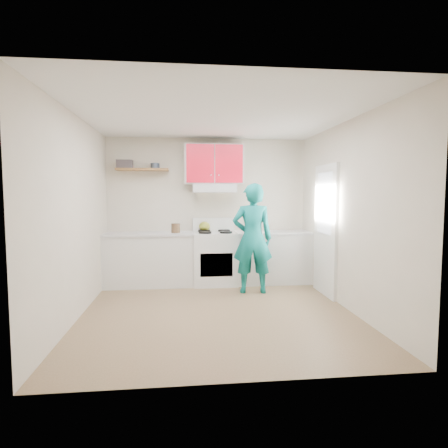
{
  "coord_description": "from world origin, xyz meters",
  "views": [
    {
      "loc": [
        -0.45,
        -4.87,
        1.59
      ],
      "look_at": [
        0.15,
        0.55,
        1.15
      ],
      "focal_mm": 29.61,
      "sensor_mm": 36.0,
      "label": 1
    }
  ],
  "objects": [
    {
      "name": "shelf",
      "position": [
        -1.15,
        1.75,
        2.02
      ],
      "size": [
        0.9,
        0.3,
        0.04
      ],
      "primitive_type": "cube",
      "color": "brown",
      "rests_on": "back_wall"
    },
    {
      "name": "cutting_board",
      "position": [
        0.76,
        1.55,
        0.91
      ],
      "size": [
        0.34,
        0.25,
        0.02
      ],
      "primitive_type": "cube",
      "rotation": [
        0.0,
        0.0,
        0.02
      ],
      "color": "olive",
      "rests_on": "counter_right"
    },
    {
      "name": "stove",
      "position": [
        0.1,
        1.57,
        0.46
      ],
      "size": [
        0.76,
        0.65,
        0.92
      ],
      "primitive_type": "cube",
      "color": "white",
      "rests_on": "floor"
    },
    {
      "name": "floor",
      "position": [
        0.0,
        0.0,
        0.0
      ],
      "size": [
        3.8,
        3.8,
        0.0
      ],
      "primitive_type": "plane",
      "color": "brown",
      "rests_on": "ground"
    },
    {
      "name": "crock",
      "position": [
        -0.58,
        1.58,
        0.99
      ],
      "size": [
        0.18,
        0.18,
        0.18
      ],
      "primitive_type": "cylinder",
      "rotation": [
        0.0,
        0.0,
        -0.19
      ],
      "color": "#4C3621",
      "rests_on": "counter_left"
    },
    {
      "name": "ceiling",
      "position": [
        0.0,
        0.0,
        2.6
      ],
      "size": [
        3.6,
        3.8,
        0.04
      ],
      "primitive_type": "cube",
      "color": "white",
      "rests_on": "floor"
    },
    {
      "name": "front_wall",
      "position": [
        0.0,
        -1.9,
        1.3
      ],
      "size": [
        3.6,
        0.04,
        2.6
      ],
      "primitive_type": "cube",
      "color": "beige",
      "rests_on": "floor"
    },
    {
      "name": "door",
      "position": [
        1.78,
        0.7,
        1.02
      ],
      "size": [
        0.05,
        0.85,
        2.05
      ],
      "primitive_type": "cube",
      "color": "white",
      "rests_on": "floor"
    },
    {
      "name": "upper_cabinets",
      "position": [
        0.1,
        1.73,
        2.12
      ],
      "size": [
        1.02,
        0.33,
        0.7
      ],
      "primitive_type": "cube",
      "color": "red",
      "rests_on": "back_wall"
    },
    {
      "name": "back_wall",
      "position": [
        0.0,
        1.9,
        1.3
      ],
      "size": [
        3.6,
        0.04,
        2.6
      ],
      "primitive_type": "cube",
      "color": "beige",
      "rests_on": "floor"
    },
    {
      "name": "silicone_mat",
      "position": [
        1.5,
        1.62,
        0.9
      ],
      "size": [
        0.37,
        0.34,
        0.01
      ],
      "primitive_type": "cube",
      "rotation": [
        0.0,
        0.0,
        -0.28
      ],
      "color": "red",
      "rests_on": "counter_right"
    },
    {
      "name": "books",
      "position": [
        -1.45,
        1.71,
        2.11
      ],
      "size": [
        0.28,
        0.21,
        0.14
      ],
      "primitive_type": "cube",
      "rotation": [
        0.0,
        0.0,
        0.06
      ],
      "color": "#3B3337",
      "rests_on": "shelf"
    },
    {
      "name": "person",
      "position": [
        0.65,
        0.94,
        0.88
      ],
      "size": [
        0.67,
        0.47,
        1.76
      ],
      "primitive_type": "imported",
      "rotation": [
        0.0,
        0.0,
        3.06
      ],
      "color": "#0C7371",
      "rests_on": "floor"
    },
    {
      "name": "door_glass",
      "position": [
        1.75,
        0.7,
        1.45
      ],
      "size": [
        0.01,
        0.55,
        0.95
      ],
      "primitive_type": "cube",
      "color": "white",
      "rests_on": "door"
    },
    {
      "name": "tin",
      "position": [
        -0.93,
        1.76,
        2.09
      ],
      "size": [
        0.2,
        0.2,
        0.1
      ],
      "primitive_type": "cylinder",
      "rotation": [
        0.0,
        0.0,
        -0.32
      ],
      "color": "#333D4C",
      "rests_on": "shelf"
    },
    {
      "name": "right_wall",
      "position": [
        1.8,
        0.0,
        1.3
      ],
      "size": [
        0.04,
        3.8,
        2.6
      ],
      "primitive_type": "cube",
      "color": "beige",
      "rests_on": "floor"
    },
    {
      "name": "kettle",
      "position": [
        -0.07,
        1.8,
        1.01
      ],
      "size": [
        0.26,
        0.26,
        0.17
      ],
      "primitive_type": "ellipsoid",
      "rotation": [
        0.0,
        0.0,
        0.35
      ],
      "color": "olive",
      "rests_on": "stove"
    },
    {
      "name": "counter_left",
      "position": [
        -1.04,
        1.6,
        0.45
      ],
      "size": [
        1.52,
        0.6,
        0.9
      ],
      "primitive_type": "cube",
      "color": "silver",
      "rests_on": "floor"
    },
    {
      "name": "counter_right",
      "position": [
        1.14,
        1.6,
        0.45
      ],
      "size": [
        1.32,
        0.6,
        0.9
      ],
      "primitive_type": "cube",
      "color": "silver",
      "rests_on": "floor"
    },
    {
      "name": "range_hood",
      "position": [
        0.1,
        1.68,
        1.7
      ],
      "size": [
        0.76,
        0.44,
        0.15
      ],
      "primitive_type": "cube",
      "color": "silver",
      "rests_on": "back_wall"
    },
    {
      "name": "left_wall",
      "position": [
        -1.8,
        0.0,
        1.3
      ],
      "size": [
        0.04,
        3.8,
        2.6
      ],
      "primitive_type": "cube",
      "color": "beige",
      "rests_on": "floor"
    }
  ]
}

